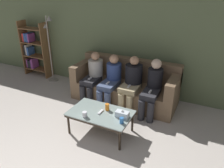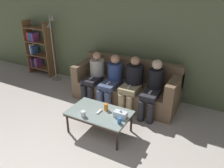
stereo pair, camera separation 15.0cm
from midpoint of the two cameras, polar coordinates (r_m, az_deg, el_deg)
wall_back at (r=4.96m, az=7.50°, el=11.79°), size 12.00×0.06×2.60m
couch at (r=4.84m, az=4.69°, el=-0.65°), size 2.27×0.87×0.90m
coffee_table at (r=3.78m, az=-2.21°, el=-7.87°), size 1.07×0.65×0.41m
cup_near_left at (r=3.79m, az=-0.43°, el=-6.02°), size 0.07×0.07×0.12m
cup_near_right at (r=3.65m, az=-6.38°, el=-7.75°), size 0.08×0.08×0.09m
cup_far_center at (r=3.46m, az=3.19°, el=-9.55°), size 0.07×0.07×0.10m
tissue_box at (r=3.61m, az=3.42°, el=-7.92°), size 0.22×0.12×0.13m
game_remote at (r=3.75m, az=-2.22°, el=-7.23°), size 0.04×0.15×0.02m
bookshelf at (r=6.51m, az=-18.28°, el=8.70°), size 0.79×0.32×1.50m
standing_lamp at (r=5.82m, az=-14.47°, el=10.62°), size 0.31×0.26×1.70m
seated_person_left_end at (r=4.84m, az=-3.66°, el=2.45°), size 0.32×0.67×1.06m
seated_person_mid_left at (r=4.62m, az=0.98°, el=1.35°), size 0.32×0.72×1.06m
seated_person_mid_right at (r=4.48m, az=6.34°, el=0.69°), size 0.35×0.67×1.09m
seated_person_right_end at (r=4.32m, az=11.67°, el=-0.82°), size 0.31×0.71×1.09m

